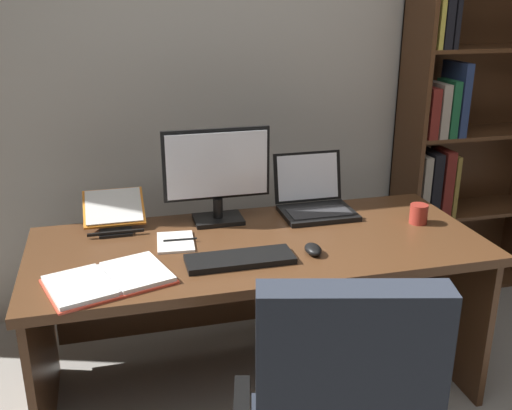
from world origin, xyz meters
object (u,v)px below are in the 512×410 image
reading_stand_with_book (114,211)px  bookshelf (458,136)px  monitor (217,176)px  coffee_mug (419,214)px  keyboard (240,259)px  open_binder (109,280)px  computer_mouse (313,249)px  notepad (175,242)px  pen (180,239)px  laptop (314,201)px  desk (254,274)px

reading_stand_with_book → bookshelf: bearing=11.4°
monitor → coffee_mug: size_ratio=5.44×
keyboard → open_binder: (-0.50, -0.05, -0.00)m
keyboard → computer_mouse: size_ratio=4.04×
keyboard → coffee_mug: size_ratio=4.75×
keyboard → monitor: bearing=90.0°
notepad → pen: size_ratio=1.50×
notepad → bookshelf: bearing=20.9°
laptop → pen: bearing=-162.5°
computer_mouse → reading_stand_with_book: reading_stand_with_book is taller
desk → monitor: bearing=121.8°
computer_mouse → desk: bearing=125.3°
desk → notepad: size_ratio=9.00×
notepad → pen: 0.02m
laptop → reading_stand_with_book: 0.93m
desk → keyboard: bearing=-115.3°
coffee_mug → monitor: bearing=164.0°
desk → open_binder: (-0.62, -0.30, 0.20)m
laptop → keyboard: laptop is taller
reading_stand_with_book → keyboard: bearing=-47.8°
monitor → coffee_mug: (0.87, -0.25, -0.17)m
bookshelf → keyboard: bearing=-149.0°
keyboard → pen: 0.32m
keyboard → coffee_mug: (0.87, 0.20, 0.03)m
laptop → computer_mouse: size_ratio=3.24×
laptop → keyboard: bearing=-135.7°
keyboard → open_binder: size_ratio=0.85×
bookshelf → keyboard: size_ratio=4.55×
desk → monitor: (-0.12, 0.19, 0.41)m
open_binder → bookshelf: bearing=8.3°
bookshelf → notepad: (-1.71, -0.65, -0.20)m
reading_stand_with_book → notepad: (0.24, -0.26, -0.06)m
open_binder → coffee_mug: coffee_mug is taller
laptop → computer_mouse: bearing=-110.2°
keyboard → notepad: size_ratio=2.00×
monitor → reading_stand_with_book: (-0.46, 0.06, -0.15)m
desk → keyboard: (-0.12, -0.25, 0.20)m
reading_stand_with_book → open_binder: size_ratio=0.54×
bookshelf → monitor: bookshelf is taller
keyboard → notepad: (-0.22, 0.24, -0.01)m
open_binder → notepad: open_binder is taller
reading_stand_with_book → notepad: size_ratio=1.26×
notepad → coffee_mug: 1.09m
desk → laptop: (0.35, 0.20, 0.24)m
reading_stand_with_book → open_binder: bearing=-93.9°
monitor → coffee_mug: bearing=-16.0°
keyboard → pen: bearing=129.2°
bookshelf → coffee_mug: bookshelf is taller
keyboard → open_binder: same height
monitor → computer_mouse: bearing=-56.2°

